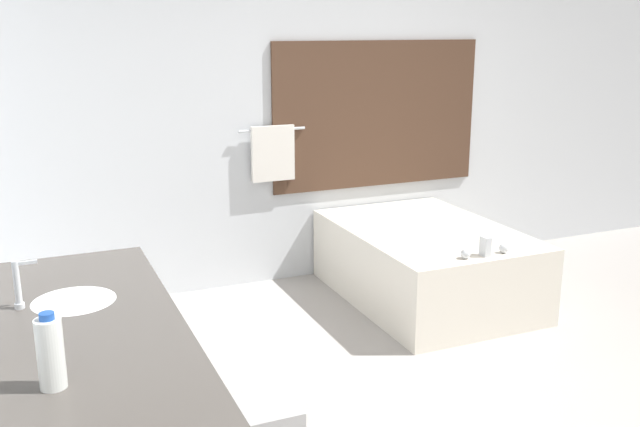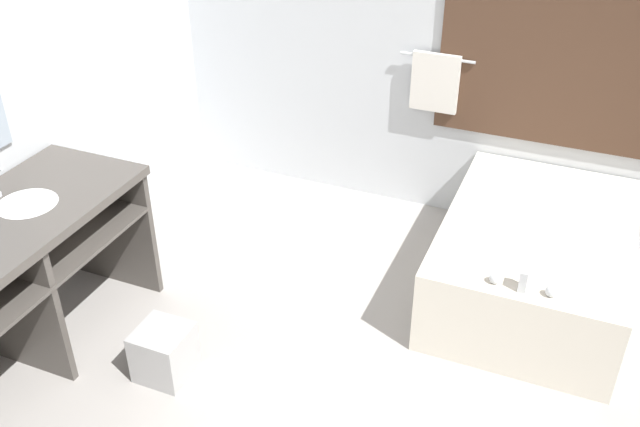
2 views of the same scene
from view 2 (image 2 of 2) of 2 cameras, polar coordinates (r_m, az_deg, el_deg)
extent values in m
cube|color=silver|center=(4.76, 13.41, 14.10)|extent=(7.40, 0.06, 2.70)
cube|color=#4C3323|center=(4.71, 19.88, 11.13)|extent=(1.70, 0.02, 1.10)
cylinder|color=silver|center=(4.81, 9.38, 12.21)|extent=(0.50, 0.02, 0.02)
cube|color=silver|center=(4.87, 9.18, 10.29)|extent=(0.32, 0.04, 0.40)
cube|color=#4C4742|center=(3.91, -23.99, -4.37)|extent=(0.65, 1.58, 0.02)
cylinder|color=white|center=(3.95, -22.17, -0.15)|extent=(0.31, 0.31, 0.15)
cube|color=#4C4742|center=(4.02, -23.38, -6.63)|extent=(0.63, 0.04, 0.83)
cube|color=#4C4742|center=(4.49, -16.47, -0.83)|extent=(0.63, 0.04, 0.83)
cylinder|color=silver|center=(4.07, -19.78, -0.56)|extent=(0.13, 0.46, 0.13)
cube|color=silver|center=(4.46, 16.71, -3.54)|extent=(1.06, 1.53, 0.51)
ellipsoid|color=white|center=(4.40, 16.92, -2.40)|extent=(0.76, 1.10, 0.30)
cube|color=silver|center=(3.73, 15.98, -5.12)|extent=(0.04, 0.07, 0.12)
sphere|color=silver|center=(3.76, 13.82, -5.04)|extent=(0.06, 0.06, 0.06)
sphere|color=silver|center=(3.75, 18.02, -5.94)|extent=(0.06, 0.06, 0.06)
cube|color=#B2B2B2|center=(3.91, -12.36, -10.78)|extent=(0.27, 0.27, 0.29)
camera|label=1|loc=(2.87, -67.97, -7.58)|focal=40.00mm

